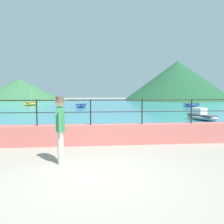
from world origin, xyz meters
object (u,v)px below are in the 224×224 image
object	(u,v)px
boat_3	(201,116)
person_walking	(60,126)
boat_2	(31,104)
boat_1	(81,105)
boat_0	(191,105)

from	to	relation	value
boat_3	person_walking	bearing A→B (deg)	-134.52
boat_2	boat_3	distance (m)	22.11
boat_1	boat_3	distance (m)	14.80
person_walking	boat_3	size ratio (longest dim) A/B	0.71
boat_0	boat_2	xyz separation A→B (m)	(-19.37, 4.43, 0.01)
person_walking	boat_1	distance (m)	20.48
boat_2	boat_3	bearing A→B (deg)	-49.29
person_walking	boat_2	size ratio (longest dim) A/B	0.72
person_walking	boat_0	world-z (taller)	person_walking
boat_3	boat_0	bearing A→B (deg)	68.14
boat_1	boat_3	xyz separation A→B (m)	(7.87, -12.53, 0.07)
boat_3	boat_1	bearing A→B (deg)	122.12
person_walking	boat_2	xyz separation A→B (m)	(-6.61, 24.70, -0.72)
boat_1	boat_2	size ratio (longest dim) A/B	1.02
boat_1	boat_2	xyz separation A→B (m)	(-6.55, 4.23, 0.01)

